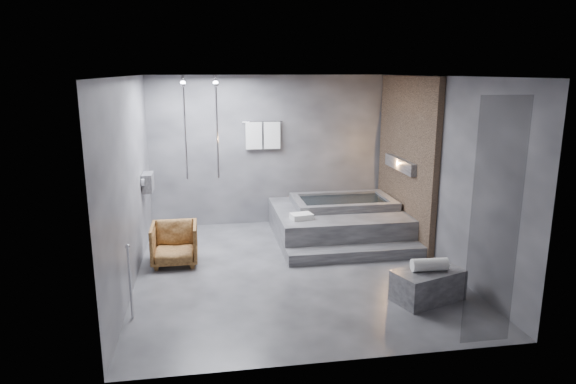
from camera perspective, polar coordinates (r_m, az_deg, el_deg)
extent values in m
plane|color=#303032|center=(7.69, 0.57, -8.61)|extent=(5.00, 5.00, 0.00)
cube|color=#505053|center=(7.13, 0.62, 12.75)|extent=(4.50, 5.00, 0.04)
cube|color=#3B3A40|center=(9.72, -1.96, 4.61)|extent=(4.50, 0.04, 2.80)
cube|color=#3B3A40|center=(4.92, 5.66, -4.18)|extent=(4.50, 0.04, 2.80)
cube|color=#3B3A40|center=(7.25, -17.21, 1.00)|extent=(0.04, 5.00, 2.80)
cube|color=#3B3A40|center=(7.98, 16.73, 2.13)|extent=(0.04, 5.00, 2.80)
cube|color=#8D6E53|center=(9.08, 12.97, 3.66)|extent=(0.10, 2.40, 2.78)
cube|color=#FF9938|center=(9.06, 12.47, 3.03)|extent=(0.14, 1.20, 0.20)
cube|color=gray|center=(8.66, -15.30, 1.04)|extent=(0.16, 0.42, 0.30)
imported|color=beige|center=(8.57, -15.28, 0.61)|extent=(0.08, 0.08, 0.21)
imported|color=beige|center=(8.77, -15.14, 0.71)|extent=(0.07, 0.07, 0.15)
cylinder|color=silver|center=(9.13, -7.90, 7.09)|extent=(0.04, 0.04, 1.80)
cylinder|color=silver|center=(9.13, -11.38, 6.96)|extent=(0.04, 0.04, 1.80)
cylinder|color=silver|center=(9.57, -2.84, 7.79)|extent=(0.75, 0.02, 0.02)
cube|color=white|center=(9.56, -3.83, 6.26)|extent=(0.30, 0.06, 0.50)
cube|color=white|center=(9.60, -1.80, 6.31)|extent=(0.30, 0.06, 0.50)
cylinder|color=silver|center=(6.37, -17.12, -9.64)|extent=(0.04, 0.04, 0.90)
cube|color=black|center=(5.62, 22.02, -3.40)|extent=(0.55, 0.01, 2.60)
cube|color=#353538|center=(9.16, 5.49, -3.36)|extent=(2.20, 2.00, 0.50)
cube|color=#353538|center=(8.14, 7.59, -6.79)|extent=(2.20, 0.36, 0.18)
cube|color=#353538|center=(6.91, 15.26, -9.95)|extent=(0.99, 0.74, 0.40)
imported|color=#472A11|center=(8.00, -12.50, -5.63)|extent=(0.68, 0.70, 0.63)
cylinder|color=white|center=(6.80, 15.46, -7.79)|extent=(0.47, 0.19, 0.17)
cube|color=silver|center=(8.42, 1.50, -2.72)|extent=(0.38, 0.31, 0.09)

